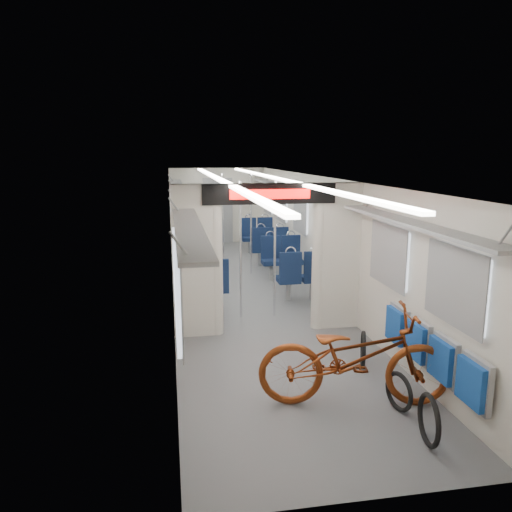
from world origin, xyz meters
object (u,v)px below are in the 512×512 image
(bike_hoop_b, at_px, (399,394))
(seat_bay_far_right, at_px, (263,239))
(flip_bench, at_px, (430,350))
(stanchion_far_right, at_px, (251,224))
(bicycle, at_px, (355,357))
(stanchion_near_left, at_px, (241,251))
(seat_bay_far_left, at_px, (192,240))
(seat_bay_near_left, at_px, (200,272))
(bike_hoop_a, at_px, (429,422))
(stanchion_near_right, at_px, (275,250))
(bike_hoop_c, at_px, (363,351))
(seat_bay_near_right, at_px, (291,264))
(stanchion_far_left, at_px, (223,226))

(bike_hoop_b, distance_m, seat_bay_far_right, 8.08)
(flip_bench, xyz_separation_m, bike_hoop_b, (-0.45, -0.20, -0.38))
(flip_bench, height_order, stanchion_far_right, stanchion_far_right)
(bicycle, relative_size, stanchion_near_left, 0.92)
(flip_bench, bearing_deg, bicycle, 178.80)
(seat_bay_far_left, bearing_deg, stanchion_near_left, -82.41)
(flip_bench, height_order, stanchion_near_left, stanchion_near_left)
(seat_bay_near_left, relative_size, seat_bay_far_left, 0.88)
(seat_bay_far_left, distance_m, seat_bay_far_right, 1.87)
(bicycle, height_order, seat_bay_far_left, seat_bay_far_left)
(flip_bench, distance_m, bike_hoop_a, 1.04)
(bicycle, height_order, stanchion_near_right, stanchion_near_right)
(stanchion_near_right, bearing_deg, seat_bay_far_right, 81.69)
(bike_hoop_c, bearing_deg, stanchion_far_right, 96.51)
(stanchion_near_right, bearing_deg, seat_bay_near_right, 67.43)
(seat_bay_near_right, relative_size, seat_bay_far_left, 0.89)
(stanchion_near_left, relative_size, stanchion_far_left, 1.00)
(bike_hoop_c, height_order, stanchion_near_right, stanchion_near_right)
(seat_bay_far_left, relative_size, stanchion_far_left, 0.96)
(seat_bay_far_left, bearing_deg, stanchion_far_right, -50.18)
(bike_hoop_a, bearing_deg, seat_bay_far_right, 89.72)
(seat_bay_near_right, xyz_separation_m, seat_bay_far_right, (-0.00, 3.04, 0.01))
(seat_bay_far_left, distance_m, stanchion_near_left, 4.66)
(bicycle, xyz_separation_m, seat_bay_near_left, (-1.41, 4.42, -0.03))
(flip_bench, xyz_separation_m, stanchion_near_left, (-1.68, 3.21, 0.57))
(bike_hoop_a, xyz_separation_m, stanchion_near_left, (-1.22, 4.08, 0.92))
(bike_hoop_c, xyz_separation_m, seat_bay_far_left, (-1.89, 6.85, 0.34))
(bike_hoop_a, height_order, seat_bay_near_left, seat_bay_near_left)
(seat_bay_near_right, bearing_deg, bike_hoop_c, -89.70)
(flip_bench, distance_m, seat_bay_far_right, 7.88)
(bike_hoop_a, relative_size, seat_bay_near_right, 0.27)
(bicycle, bearing_deg, bike_hoop_c, -16.81)
(seat_bay_near_right, height_order, stanchion_near_left, stanchion_near_left)
(bike_hoop_b, bearing_deg, seat_bay_far_right, 89.80)
(bike_hoop_c, xyz_separation_m, seat_bay_near_right, (-0.02, 3.89, 0.31))
(seat_bay_near_left, height_order, stanchion_near_left, stanchion_near_left)
(bike_hoop_a, relative_size, seat_bay_far_left, 0.24)
(flip_bench, bearing_deg, bike_hoop_c, 112.96)
(stanchion_near_left, bearing_deg, bicycle, -75.92)
(bicycle, xyz_separation_m, bike_hoop_a, (0.42, -0.88, -0.32))
(seat_bay_near_left, relative_size, stanchion_far_right, 0.85)
(seat_bay_near_left, height_order, stanchion_near_right, stanchion_near_right)
(seat_bay_far_right, xyz_separation_m, stanchion_near_left, (-1.26, -4.66, 0.62))
(bike_hoop_a, xyz_separation_m, seat_bay_near_right, (0.04, 5.70, 0.29))
(bike_hoop_b, bearing_deg, stanchion_near_right, 100.93)
(bike_hoop_a, xyz_separation_m, seat_bay_far_right, (0.04, 8.74, 0.30))
(bike_hoop_a, relative_size, stanchion_far_right, 0.23)
(flip_bench, xyz_separation_m, seat_bay_near_right, (-0.42, 4.83, -0.05))
(seat_bay_near_right, relative_size, stanchion_near_left, 0.85)
(bike_hoop_c, relative_size, stanchion_near_right, 0.21)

